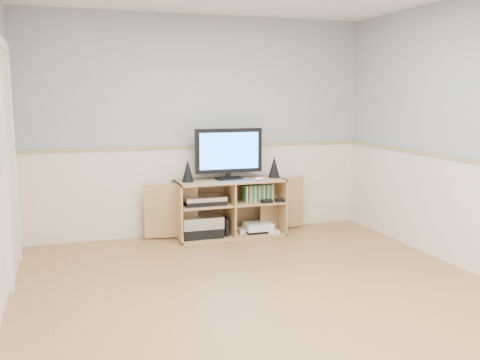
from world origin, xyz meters
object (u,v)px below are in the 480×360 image
object	(u,v)px
monitor	(229,152)
game_consoles	(256,228)
media_cabinet	(229,206)
keyboard	(239,181)

from	to	relation	value
monitor	game_consoles	size ratio (longest dim) A/B	1.75
media_cabinet	game_consoles	bearing A→B (deg)	-12.01
media_cabinet	monitor	bearing A→B (deg)	-90.00
monitor	game_consoles	world-z (taller)	monitor
game_consoles	keyboard	bearing A→B (deg)	-153.93
keyboard	game_consoles	world-z (taller)	keyboard
keyboard	monitor	bearing A→B (deg)	96.72
media_cabinet	game_consoles	xyz separation A→B (m)	(0.32, -0.07, -0.26)
media_cabinet	monitor	world-z (taller)	monitor
media_cabinet	game_consoles	size ratio (longest dim) A/B	4.32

